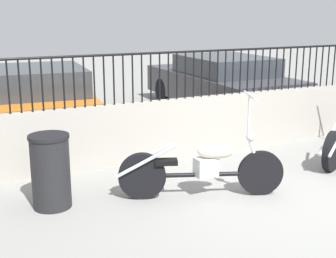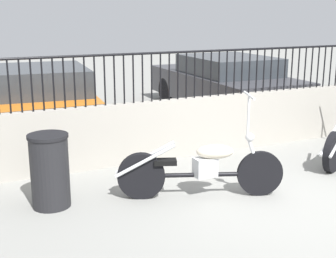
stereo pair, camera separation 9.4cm
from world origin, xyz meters
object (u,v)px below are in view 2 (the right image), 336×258
at_px(motorcycle_black, 194,168).
at_px(car_orange, 42,100).
at_px(car_dark_grey, 224,83).
at_px(trash_bin, 50,171).

xyz_separation_m(motorcycle_black, car_orange, (-1.14, 4.01, 0.27)).
height_order(car_orange, car_dark_grey, same).
height_order(motorcycle_black, trash_bin, motorcycle_black).
bearing_deg(motorcycle_black, car_dark_grey, 75.84).
distance_m(motorcycle_black, trash_bin, 1.76).
bearing_deg(trash_bin, motorcycle_black, -15.35).
relative_size(trash_bin, car_dark_grey, 0.20).
xyz_separation_m(motorcycle_black, trash_bin, (-1.69, 0.46, 0.06)).
distance_m(motorcycle_black, car_dark_grey, 5.36).
relative_size(motorcycle_black, car_orange, 0.48).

